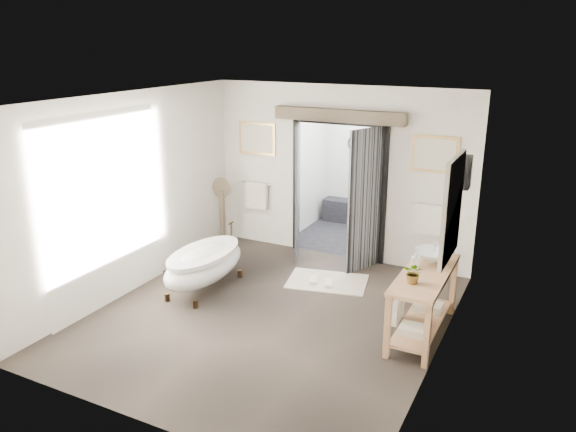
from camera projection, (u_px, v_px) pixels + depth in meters
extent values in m
plane|color=#473B32|center=(268.00, 315.00, 7.63)|extent=(5.00, 5.00, 0.00)
cube|color=silver|center=(134.00, 288.00, 5.06)|extent=(4.50, 0.02, 2.90)
cube|color=silver|center=(131.00, 193.00, 8.15)|extent=(0.02, 5.00, 2.90)
cube|color=silver|center=(445.00, 241.00, 6.22)|extent=(0.02, 5.00, 2.90)
cube|color=silver|center=(259.00, 165.00, 9.97)|extent=(1.45, 0.02, 2.90)
cube|color=silver|center=(431.00, 184.00, 8.66)|extent=(1.45, 0.02, 2.90)
cube|color=silver|center=(341.00, 104.00, 8.97)|extent=(1.60, 0.02, 0.60)
cube|color=silver|center=(266.00, 99.00, 6.75)|extent=(4.50, 5.00, 0.02)
cube|color=silver|center=(105.00, 211.00, 7.65)|extent=(0.02, 2.20, 2.70)
cube|color=gray|center=(452.00, 209.00, 6.53)|extent=(0.05, 0.95, 1.25)
cube|color=silver|center=(450.00, 209.00, 6.55)|extent=(0.01, 0.80, 1.10)
cube|color=black|center=(463.00, 172.00, 7.46)|extent=(0.20, 0.20, 0.45)
sphere|color=#FFCC8C|center=(463.00, 172.00, 7.46)|extent=(0.10, 0.10, 0.10)
cube|color=black|center=(357.00, 237.00, 10.61)|extent=(2.20, 2.00, 0.01)
cube|color=silver|center=(362.00, 104.00, 9.85)|extent=(2.20, 2.00, 0.02)
cube|color=white|center=(377.00, 163.00, 11.08)|extent=(2.20, 0.02, 2.50)
cube|color=white|center=(305.00, 167.00, 10.70)|extent=(0.02, 2.00, 2.50)
cube|color=white|center=(419.00, 180.00, 9.76)|extent=(0.02, 2.00, 2.50)
cube|color=black|center=(371.00, 214.00, 11.24)|extent=(2.00, 0.35, 0.45)
cylinder|color=silver|center=(358.00, 144.00, 11.12)|extent=(0.40, 0.03, 0.40)
cylinder|color=silver|center=(397.00, 147.00, 10.78)|extent=(0.40, 0.03, 0.40)
cube|color=black|center=(296.00, 186.00, 9.75)|extent=(0.07, 0.10, 2.30)
cube|color=black|center=(385.00, 197.00, 9.06)|extent=(0.07, 0.10, 2.30)
cube|color=black|center=(341.00, 122.00, 9.06)|extent=(1.67, 0.10, 0.07)
cube|color=black|center=(298.00, 192.00, 9.37)|extent=(0.34, 0.75, 2.30)
cube|color=black|center=(366.00, 201.00, 8.85)|extent=(0.34, 0.75, 2.30)
cube|color=brown|center=(339.00, 116.00, 8.94)|extent=(2.20, 0.20, 0.20)
cube|color=tan|center=(257.00, 139.00, 9.82)|extent=(0.72, 0.03, 0.57)
cube|color=white|center=(257.00, 139.00, 9.81)|extent=(0.62, 0.01, 0.47)
cube|color=tan|center=(435.00, 154.00, 8.49)|extent=(0.72, 0.03, 0.57)
cube|color=white|center=(435.00, 154.00, 8.48)|extent=(0.62, 0.01, 0.47)
cylinder|color=silver|center=(257.00, 183.00, 10.03)|extent=(0.60, 0.02, 0.02)
cube|color=beige|center=(256.00, 195.00, 10.08)|extent=(0.42, 0.08, 0.48)
cylinder|color=silver|center=(430.00, 205.00, 8.70)|extent=(0.60, 0.02, 0.02)
cube|color=beige|center=(429.00, 219.00, 8.75)|extent=(0.42, 0.08, 0.48)
cylinder|color=#362614|center=(167.00, 297.00, 8.03)|extent=(0.08, 0.08, 0.12)
cylinder|color=#362614|center=(196.00, 304.00, 7.82)|extent=(0.08, 0.08, 0.12)
cylinder|color=#362614|center=(214.00, 268.00, 9.04)|extent=(0.08, 0.08, 0.12)
cylinder|color=#362614|center=(240.00, 274.00, 8.83)|extent=(0.08, 0.08, 0.12)
ellipsoid|color=white|center=(204.00, 265.00, 8.33)|extent=(0.75, 1.68, 0.53)
cylinder|color=#362614|center=(231.00, 229.00, 8.89)|extent=(0.03, 0.03, 0.22)
cube|color=tan|center=(388.00, 325.00, 6.49)|extent=(0.07, 0.07, 0.85)
cube|color=tan|center=(427.00, 334.00, 6.30)|extent=(0.07, 0.07, 0.85)
cube|color=tan|center=(419.00, 279.00, 7.75)|extent=(0.07, 0.07, 0.85)
cube|color=tan|center=(453.00, 285.00, 7.56)|extent=(0.07, 0.07, 0.85)
cube|color=tan|center=(425.00, 274.00, 6.91)|extent=(0.55, 1.60, 0.05)
cube|color=tan|center=(421.00, 322.00, 7.11)|extent=(0.45, 1.50, 0.03)
cylinder|color=silver|center=(403.00, 287.00, 7.09)|extent=(0.02, 1.40, 0.02)
cube|color=beige|center=(398.00, 306.00, 7.02)|extent=(0.06, 0.34, 0.42)
cube|color=beige|center=(415.00, 330.00, 6.79)|extent=(0.35, 0.25, 0.10)
cube|color=beige|center=(428.00, 307.00, 7.39)|extent=(0.35, 0.25, 0.10)
cube|color=brown|center=(223.00, 243.00, 10.18)|extent=(0.24, 0.24, 0.09)
cylinder|color=brown|center=(222.00, 217.00, 10.03)|extent=(0.10, 0.10, 0.94)
cylinder|color=silver|center=(222.00, 188.00, 9.88)|extent=(0.33, 0.02, 0.33)
cylinder|color=brown|center=(222.00, 188.00, 9.87)|extent=(0.37, 0.02, 0.37)
cube|color=beige|center=(327.00, 281.00, 8.68)|extent=(1.34, 1.04, 0.01)
cube|color=silver|center=(313.00, 280.00, 8.64)|extent=(0.21, 0.30, 0.05)
cube|color=silver|center=(328.00, 283.00, 8.53)|extent=(0.21, 0.30, 0.05)
imported|color=white|center=(432.00, 256.00, 7.18)|extent=(0.53, 0.53, 0.16)
imported|color=gray|center=(414.00, 273.00, 6.55)|extent=(0.25, 0.22, 0.27)
imported|color=gray|center=(415.00, 259.00, 7.03)|extent=(0.12, 0.12, 0.21)
imported|color=gray|center=(435.00, 250.00, 7.38)|extent=(0.17, 0.17, 0.17)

